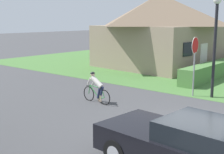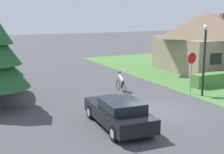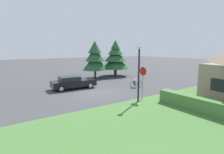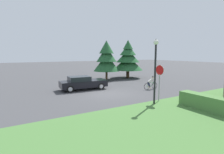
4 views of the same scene
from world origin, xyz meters
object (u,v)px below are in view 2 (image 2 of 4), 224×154
object	(u,v)px
street_lamp	(205,49)
stop_sign	(192,64)
cottage_house	(207,40)
sedan_left_lane	(119,113)
cyclist	(121,82)

from	to	relation	value
street_lamp	stop_sign	bearing A→B (deg)	112.68
cottage_house	stop_sign	world-z (taller)	cottage_house
stop_sign	sedan_left_lane	bearing A→B (deg)	21.89
sedan_left_lane	cottage_house	bearing A→B (deg)	-51.90
cottage_house	cyclist	xyz separation A→B (m)	(-11.12, -3.71, -2.21)
cottage_house	sedan_left_lane	bearing A→B (deg)	-140.83
cyclist	street_lamp	bearing A→B (deg)	-125.93
cyclist	street_lamp	world-z (taller)	street_lamp
stop_sign	street_lamp	distance (m)	1.37
cottage_house	cyclist	bearing A→B (deg)	-156.75
cyclist	stop_sign	distance (m)	4.92
street_lamp	cyclist	bearing A→B (deg)	139.83
street_lamp	cottage_house	bearing A→B (deg)	46.29
cottage_house	stop_sign	xyz separation A→B (m)	(-7.27, -6.45, -0.84)
cottage_house	street_lamp	xyz separation A→B (m)	(-6.93, -7.25, 0.21)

